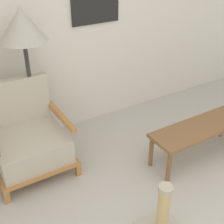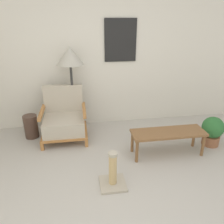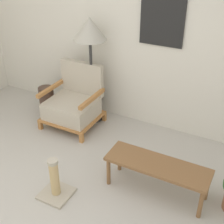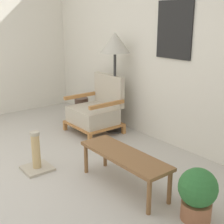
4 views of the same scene
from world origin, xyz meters
name	(u,v)px [view 3 (image 3 of 4)]	position (x,y,z in m)	size (l,w,h in m)	color
wall_back	(140,29)	(0.00, 2.37, 1.35)	(8.00, 0.09, 2.70)	silver
armchair	(74,104)	(-0.73, 1.83, 0.33)	(0.74, 0.67, 0.86)	#B2753D
floor_lamp	(90,34)	(-0.57, 2.07, 1.29)	(0.44, 0.44, 1.50)	#2D2D2D
coffee_table	(157,167)	(0.80, 1.09, 0.33)	(1.09, 0.35, 0.38)	brown
vase	(47,99)	(-1.31, 1.94, 0.20)	(0.23, 0.23, 0.40)	#473328
scratching_post	(55,184)	(-0.11, 0.54, 0.15)	(0.32, 0.32, 0.47)	#B2A893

